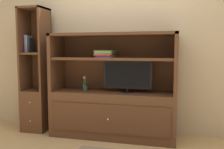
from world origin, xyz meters
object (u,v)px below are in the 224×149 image
Objects in this scene: tv_monitor at (127,76)px; magazine_stack at (106,54)px; upright_book_row at (29,44)px; bookshelf_tall at (37,89)px; media_console at (113,104)px; potted_plant at (85,87)px.

tv_monitor is 1.96× the size of magazine_stack.
upright_book_row reaches higher than magazine_stack.
magazine_stack is 1.25m from bookshelf_tall.
magazine_stack is at bearing 176.49° from tv_monitor.
upright_book_row is at bearing -179.78° from media_console.
tv_monitor is 0.36× the size of bookshelf_tall.
tv_monitor is at bearing -0.81° from upright_book_row.
magazine_stack is at bearing -3.67° from potted_plant.
media_console is at bearing 0.22° from upright_book_row.
bookshelf_tall reaches higher than upright_book_row.
bookshelf_tall reaches higher than potted_plant.
bookshelf_tall is (-1.12, 0.01, -0.55)m from magazine_stack.
magazine_stack is (0.32, -0.02, 0.49)m from potted_plant.
bookshelf_tall is (-1.44, 0.03, -0.25)m from tv_monitor.
media_console is 1.57m from upright_book_row.
upright_book_row is (-0.10, -0.01, 0.69)m from bookshelf_tall.
magazine_stack is (-0.11, -0.01, 0.71)m from media_console.
upright_book_row is at bearing -178.84° from potted_plant.
potted_plant is (-0.64, 0.04, -0.18)m from tv_monitor.
potted_plant is 0.65× the size of magazine_stack.
media_console is 0.46m from tv_monitor.
tv_monitor is at bearing -1.27° from bookshelf_tall.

